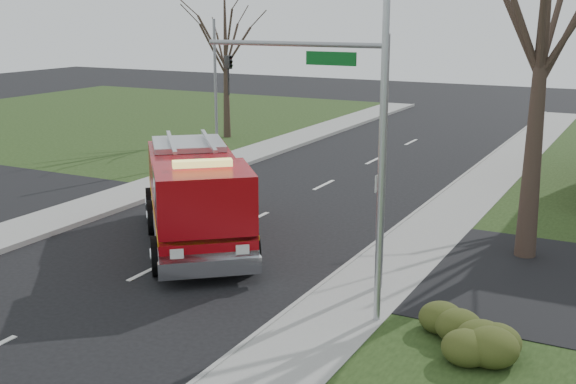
% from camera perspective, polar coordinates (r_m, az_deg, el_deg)
% --- Properties ---
extents(ground, '(120.00, 120.00, 0.00)m').
position_cam_1_polar(ground, '(21.52, -10.82, -6.09)').
color(ground, black).
rests_on(ground, ground).
extents(sidewalk_right, '(2.40, 80.00, 0.15)m').
position_cam_1_polar(sidewalk_right, '(18.50, 4.63, -9.05)').
color(sidewalk_right, gray).
rests_on(sidewalk_right, ground).
extents(sidewalk_left, '(2.40, 80.00, 0.15)m').
position_cam_1_polar(sidewalk_left, '(25.67, -21.79, -3.38)').
color(sidewalk_left, gray).
rests_on(sidewalk_left, ground).
extents(hedge_corner, '(2.80, 2.00, 0.90)m').
position_cam_1_polar(hedge_corner, '(16.61, 12.33, -10.23)').
color(hedge_corner, '#2E3E16').
rests_on(hedge_corner, lawn_right).
extents(bare_tree_near, '(6.00, 6.00, 12.00)m').
position_cam_1_polar(bare_tree_near, '(21.95, 19.66, 13.51)').
color(bare_tree_near, '#33261E').
rests_on(bare_tree_near, ground).
extents(bare_tree_left, '(4.50, 4.50, 9.00)m').
position_cam_1_polar(bare_tree_left, '(42.38, -4.97, 11.62)').
color(bare_tree_left, '#33261E').
rests_on(bare_tree_left, ground).
extents(traffic_signal_mast, '(5.29, 0.18, 6.80)m').
position_cam_1_polar(traffic_signal_mast, '(18.97, 3.93, 6.11)').
color(traffic_signal_mast, gray).
rests_on(traffic_signal_mast, ground).
extents(streetlight_pole, '(1.48, 0.16, 8.40)m').
position_cam_1_polar(streetlight_pole, '(16.45, 7.27, 4.25)').
color(streetlight_pole, '#B7BABF').
rests_on(streetlight_pole, ground).
extents(utility_pole_far, '(0.14, 0.14, 7.00)m').
position_cam_1_polar(utility_pole_far, '(35.78, -5.74, 7.85)').
color(utility_pole_far, gray).
rests_on(utility_pole_far, ground).
extents(fire_engine, '(7.32, 8.01, 3.28)m').
position_cam_1_polar(fire_engine, '(23.28, -7.27, -0.58)').
color(fire_engine, '#94060D').
rests_on(fire_engine, ground).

